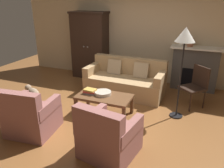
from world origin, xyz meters
name	(u,v)px	position (x,y,z in m)	size (l,w,h in m)	color
ground_plane	(104,118)	(0.00, 0.00, 0.00)	(9.60, 9.60, 0.00)	brown
back_wall	(140,31)	(0.00, 2.55, 1.40)	(7.20, 0.10, 2.80)	beige
fireplace	(195,68)	(1.55, 2.30, 0.57)	(1.26, 0.48, 1.12)	#4C4947
armoire	(90,45)	(-1.40, 2.22, 0.96)	(1.06, 0.57, 1.91)	black
couch	(125,81)	(0.00, 1.36, 0.32)	(1.95, 0.92, 0.86)	tan
coffee_table	(104,98)	(-0.05, 0.16, 0.37)	(1.10, 0.60, 0.42)	brown
fruit_bowl	(103,93)	(-0.10, 0.20, 0.45)	(0.34, 0.34, 0.07)	beige
book_stack	(90,91)	(-0.36, 0.15, 0.47)	(0.26, 0.20, 0.10)	gray
mantel_vase_cream	(182,41)	(1.17, 2.28, 1.25)	(0.10, 0.10, 0.26)	beige
mantel_vase_terracotta	(190,42)	(1.37, 2.28, 1.23)	(0.15, 0.15, 0.22)	#A86042
armchair_near_left	(31,117)	(-0.98, -0.92, 0.32)	(0.85, 0.85, 0.88)	#935B56
armchair_near_right	(108,137)	(0.51, -0.98, 0.32)	(0.88, 0.88, 0.88)	#935B56
side_chair_wooden	(196,84)	(1.63, 1.27, 0.51)	(0.62, 0.62, 0.90)	black
floor_lamp	(185,40)	(1.34, 0.63, 1.54)	(0.36, 0.36, 1.78)	black
dog	(33,93)	(-1.78, 0.06, 0.25)	(0.54, 0.34, 0.39)	gray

